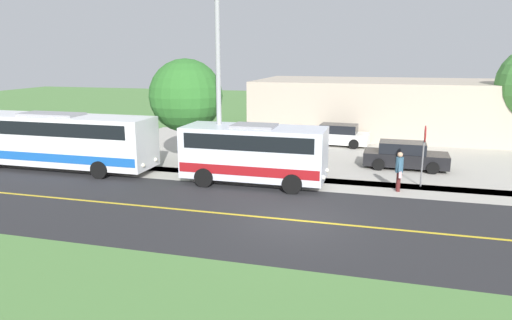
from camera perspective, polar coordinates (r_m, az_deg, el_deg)
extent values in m
plane|color=#548442|center=(17.52, 4.78, -7.42)|extent=(120.00, 120.00, 0.00)
cube|color=#28282B|center=(17.52, 4.78, -7.41)|extent=(8.00, 100.00, 0.01)
cube|color=#B2ADA3|center=(22.41, 7.23, -2.92)|extent=(2.40, 100.00, 0.01)
cube|color=#B2ADA3|center=(29.21, 15.10, 0.46)|extent=(14.00, 36.00, 0.01)
cube|color=gold|center=(17.52, 4.78, -7.40)|extent=(0.16, 100.00, 0.00)
cube|color=silver|center=(21.98, -0.23, 1.01)|extent=(2.49, 6.75, 2.39)
cube|color=maroon|center=(22.12, -0.23, -0.62)|extent=(2.53, 6.62, 0.44)
cube|color=black|center=(21.85, -0.23, 2.66)|extent=(2.53, 6.08, 0.70)
cube|color=gray|center=(21.75, -0.23, 4.25)|extent=(1.49, 2.03, 0.12)
cylinder|color=black|center=(22.97, 5.65, -1.33)|extent=(0.25, 0.90, 0.90)
cylinder|color=black|center=(20.60, 4.47, -2.98)|extent=(0.25, 0.90, 0.90)
cylinder|color=black|center=(23.99, -4.25, -0.68)|extent=(0.25, 0.90, 0.90)
cylinder|color=black|center=(21.74, -6.44, -2.17)|extent=(0.25, 0.90, 0.90)
sphere|color=#F2EACC|center=(22.19, 8.73, -1.26)|extent=(0.20, 0.20, 0.20)
sphere|color=#F2EACC|center=(20.88, 8.29, -2.15)|extent=(0.20, 0.20, 0.20)
cube|color=white|center=(27.07, -23.65, 2.38)|extent=(2.40, 11.20, 2.57)
cube|color=blue|center=(27.20, -23.51, 0.86)|extent=(2.44, 10.98, 0.44)
cube|color=black|center=(26.96, -23.79, 3.91)|extent=(2.44, 10.08, 0.70)
cube|color=gray|center=(26.88, -23.91, 5.19)|extent=(1.44, 3.36, 0.12)
cylinder|color=black|center=(26.28, -15.86, 0.05)|extent=(0.25, 0.90, 0.90)
cylinder|color=black|center=(24.31, -18.76, -1.17)|extent=(0.25, 0.90, 0.90)
cylinder|color=black|center=(30.42, -27.16, 0.81)|extent=(0.25, 0.90, 0.90)
sphere|color=#F2EACC|center=(24.72, -12.26, 0.05)|extent=(0.20, 0.20, 0.20)
sphere|color=#F2EACC|center=(23.59, -13.73, -0.64)|extent=(0.20, 0.20, 0.20)
cylinder|color=#4C1919|center=(22.05, 17.12, -2.49)|extent=(0.18, 0.18, 0.88)
cylinder|color=#4C1919|center=(21.85, 17.13, -2.63)|extent=(0.18, 0.18, 0.88)
cylinder|color=#335972|center=(21.76, 17.26, -0.57)|extent=(0.34, 0.34, 0.69)
sphere|color=tan|center=(21.66, 17.35, 0.63)|extent=(0.24, 0.24, 0.24)
cylinder|color=#335972|center=(21.93, 17.26, -0.37)|extent=(0.29, 0.10, 0.62)
cube|color=beige|center=(22.11, 17.31, -1.41)|extent=(0.20, 0.12, 0.28)
cylinder|color=#335972|center=(21.58, 17.28, -0.59)|extent=(0.29, 0.10, 0.62)
cube|color=beige|center=(21.60, 17.35, -1.74)|extent=(0.20, 0.12, 0.28)
cylinder|color=slate|center=(22.91, 19.81, -0.41)|extent=(0.07, 0.07, 2.20)
cylinder|color=red|center=(22.65, 20.13, 3.04)|extent=(0.76, 0.03, 0.76)
cylinder|color=#9E9EA3|center=(22.58, -4.64, 8.70)|extent=(0.24, 0.24, 8.87)
cube|color=white|center=(32.00, 9.77, 2.74)|extent=(2.10, 4.51, 0.70)
cube|color=black|center=(31.86, 10.17, 3.84)|extent=(1.69, 2.52, 0.57)
cylinder|color=black|center=(31.42, 7.03, 2.26)|extent=(0.26, 0.65, 0.64)
cylinder|color=black|center=(33.15, 7.69, 2.80)|extent=(0.26, 0.65, 0.64)
cylinder|color=black|center=(30.97, 11.96, 1.92)|extent=(0.26, 0.65, 0.64)
cylinder|color=black|center=(32.73, 12.38, 2.48)|extent=(0.26, 0.65, 0.64)
cube|color=black|center=(26.40, 17.94, 0.15)|extent=(1.93, 4.45, 0.70)
cube|color=black|center=(26.27, 17.60, 1.53)|extent=(1.60, 2.47, 0.57)
cylinder|color=black|center=(27.39, 20.74, -0.07)|extent=(0.24, 0.65, 0.64)
cylinder|color=black|center=(25.64, 20.97, -0.93)|extent=(0.24, 0.65, 0.64)
cylinder|color=black|center=(27.33, 15.04, 0.31)|extent=(0.24, 0.65, 0.64)
cylinder|color=black|center=(25.57, 14.87, -0.53)|extent=(0.24, 0.65, 0.64)
cylinder|color=brown|center=(26.24, -8.42, 2.00)|extent=(0.36, 0.36, 2.35)
sphere|color=#2D6B28|center=(25.87, -8.62, 7.84)|extent=(4.02, 4.02, 4.02)
cube|color=#B7A893|center=(37.80, 16.69, 6.27)|extent=(10.00, 21.08, 4.11)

